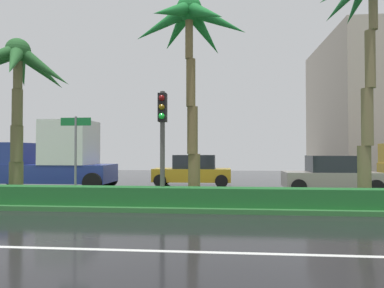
{
  "coord_description": "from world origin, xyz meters",
  "views": [
    {
      "loc": [
        4.54,
        -4.61,
        1.92
      ],
      "look_at": [
        2.89,
        13.49,
        2.31
      ],
      "focal_mm": 32.36,
      "sensor_mm": 36.0,
      "label": 1
    }
  ],
  "objects_px": {
    "box_truck_lead": "(51,159)",
    "palm_tree_centre": "(190,36)",
    "palm_tree_centre_right": "(373,1)",
    "street_name_sign": "(76,147)",
    "palm_tree_centre_left": "(18,75)",
    "car_in_traffic_second": "(332,175)",
    "traffic_signal_median_right": "(162,126)",
    "car_in_traffic_leading": "(193,171)"
  },
  "relations": [
    {
      "from": "palm_tree_centre",
      "to": "car_in_traffic_leading",
      "type": "bearing_deg",
      "value": 94.26
    },
    {
      "from": "palm_tree_centre_left",
      "to": "street_name_sign",
      "type": "bearing_deg",
      "value": -13.9
    },
    {
      "from": "traffic_signal_median_right",
      "to": "box_truck_lead",
      "type": "relative_size",
      "value": 0.59
    },
    {
      "from": "palm_tree_centre_right",
      "to": "car_in_traffic_second",
      "type": "xyz_separation_m",
      "value": [
        -0.02,
        4.57,
        -6.19
      ]
    },
    {
      "from": "box_truck_lead",
      "to": "car_in_traffic_leading",
      "type": "xyz_separation_m",
      "value": [
        7.03,
        2.41,
        -0.72
      ]
    },
    {
      "from": "car_in_traffic_second",
      "to": "street_name_sign",
      "type": "bearing_deg",
      "value": 25.9
    },
    {
      "from": "palm_tree_centre_left",
      "to": "box_truck_lead",
      "type": "xyz_separation_m",
      "value": [
        -0.96,
        4.51,
        -3.26
      ]
    },
    {
      "from": "traffic_signal_median_right",
      "to": "palm_tree_centre_right",
      "type": "bearing_deg",
      "value": 5.55
    },
    {
      "from": "street_name_sign",
      "to": "box_truck_lead",
      "type": "relative_size",
      "value": 0.47
    },
    {
      "from": "box_truck_lead",
      "to": "palm_tree_centre_right",
      "type": "bearing_deg",
      "value": 160.98
    },
    {
      "from": "traffic_signal_median_right",
      "to": "car_in_traffic_second",
      "type": "relative_size",
      "value": 0.88
    },
    {
      "from": "street_name_sign",
      "to": "box_truck_lead",
      "type": "bearing_deg",
      "value": 124.55
    },
    {
      "from": "palm_tree_centre",
      "to": "traffic_signal_median_right",
      "type": "bearing_deg",
      "value": -143.73
    },
    {
      "from": "palm_tree_centre_right",
      "to": "box_truck_lead",
      "type": "distance_m",
      "value": 15.59
    },
    {
      "from": "palm_tree_centre_right",
      "to": "box_truck_lead",
      "type": "relative_size",
      "value": 1.31
    },
    {
      "from": "palm_tree_centre_left",
      "to": "box_truck_lead",
      "type": "height_order",
      "value": "palm_tree_centre_left"
    },
    {
      "from": "traffic_signal_median_right",
      "to": "box_truck_lead",
      "type": "distance_m",
      "value": 8.72
    },
    {
      "from": "street_name_sign",
      "to": "box_truck_lead",
      "type": "distance_m",
      "value": 6.28
    },
    {
      "from": "palm_tree_centre",
      "to": "street_name_sign",
      "type": "distance_m",
      "value": 5.63
    },
    {
      "from": "palm_tree_centre_left",
      "to": "palm_tree_centre",
      "type": "distance_m",
      "value": 6.72
    },
    {
      "from": "street_name_sign",
      "to": "car_in_traffic_leading",
      "type": "relative_size",
      "value": 0.7
    },
    {
      "from": "car_in_traffic_leading",
      "to": "box_truck_lead",
      "type": "bearing_deg",
      "value": 18.97
    },
    {
      "from": "car_in_traffic_leading",
      "to": "palm_tree_centre",
      "type": "bearing_deg",
      "value": 94.26
    },
    {
      "from": "box_truck_lead",
      "to": "car_in_traffic_leading",
      "type": "relative_size",
      "value": 1.49
    },
    {
      "from": "traffic_signal_median_right",
      "to": "car_in_traffic_second",
      "type": "xyz_separation_m",
      "value": [
        7.09,
        5.26,
        -1.94
      ]
    },
    {
      "from": "palm_tree_centre_right",
      "to": "street_name_sign",
      "type": "distance_m",
      "value": 11.39
    },
    {
      "from": "traffic_signal_median_right",
      "to": "box_truck_lead",
      "type": "bearing_deg",
      "value": 140.86
    },
    {
      "from": "street_name_sign",
      "to": "car_in_traffic_leading",
      "type": "bearing_deg",
      "value": 65.32
    },
    {
      "from": "palm_tree_centre",
      "to": "box_truck_lead",
      "type": "distance_m",
      "value": 10.02
    },
    {
      "from": "palm_tree_centre",
      "to": "palm_tree_centre_right",
      "type": "xyz_separation_m",
      "value": [
        6.24,
        0.05,
        1.0
      ]
    },
    {
      "from": "traffic_signal_median_right",
      "to": "street_name_sign",
      "type": "bearing_deg",
      "value": 174.64
    },
    {
      "from": "palm_tree_centre_right",
      "to": "traffic_signal_median_right",
      "type": "height_order",
      "value": "palm_tree_centre_right"
    },
    {
      "from": "palm_tree_centre_left",
      "to": "traffic_signal_median_right",
      "type": "xyz_separation_m",
      "value": [
        5.73,
        -0.94,
        -2.05
      ]
    },
    {
      "from": "car_in_traffic_second",
      "to": "traffic_signal_median_right",
      "type": "bearing_deg",
      "value": 36.6
    },
    {
      "from": "street_name_sign",
      "to": "palm_tree_centre",
      "type": "bearing_deg",
      "value": 4.88
    },
    {
      "from": "box_truck_lead",
      "to": "palm_tree_centre",
      "type": "bearing_deg",
      "value": 147.54
    },
    {
      "from": "palm_tree_centre",
      "to": "street_name_sign",
      "type": "relative_size",
      "value": 2.42
    },
    {
      "from": "palm_tree_centre_left",
      "to": "box_truck_lead",
      "type": "bearing_deg",
      "value": 102.06
    },
    {
      "from": "palm_tree_centre_right",
      "to": "box_truck_lead",
      "type": "xyz_separation_m",
      "value": [
        -13.8,
        4.76,
        -5.47
      ]
    },
    {
      "from": "street_name_sign",
      "to": "box_truck_lead",
      "type": "xyz_separation_m",
      "value": [
        -3.55,
        5.15,
        -0.53
      ]
    },
    {
      "from": "car_in_traffic_second",
      "to": "box_truck_lead",
      "type": "bearing_deg",
      "value": -0.76
    },
    {
      "from": "box_truck_lead",
      "to": "traffic_signal_median_right",
      "type": "bearing_deg",
      "value": 140.86
    }
  ]
}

